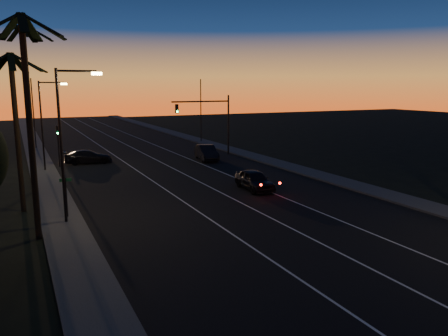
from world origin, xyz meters
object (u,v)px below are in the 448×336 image
lead_car (254,180)px  right_car (206,153)px  signal_mast (210,115)px  cross_car (88,157)px

lead_car → right_car: size_ratio=0.99×
signal_mast → lead_car: signal_mast is taller
right_car → cross_car: right_car is taller
signal_mast → lead_car: 18.09m
cross_car → right_car: bearing=-15.7°
signal_mast → cross_car: size_ratio=1.41×
signal_mast → lead_car: bearing=-102.6°
signal_mast → lead_car: size_ratio=1.38×
signal_mast → cross_car: (-13.72, 0.69, -4.06)m
right_car → cross_car: 12.54m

